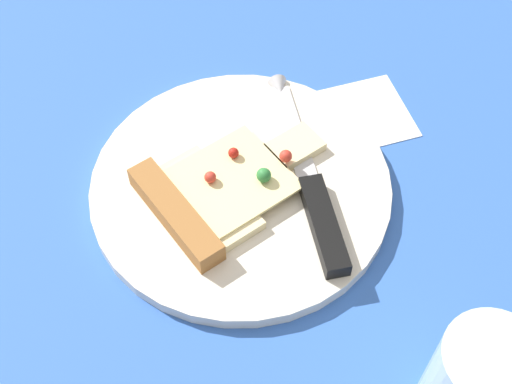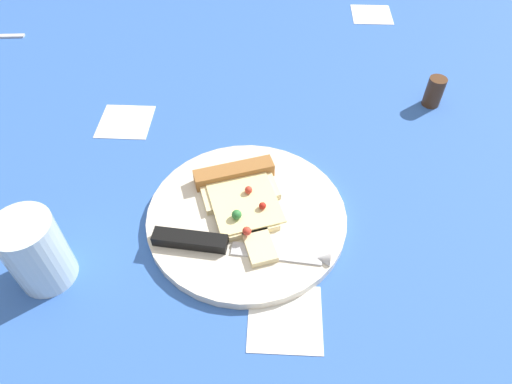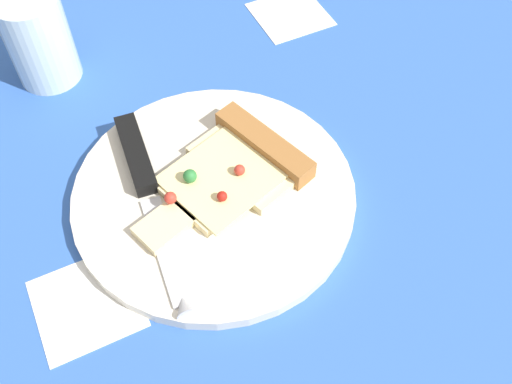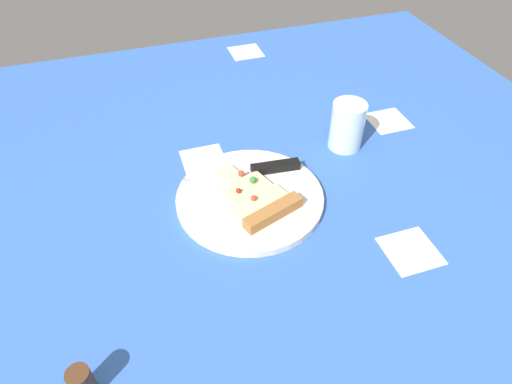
% 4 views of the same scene
% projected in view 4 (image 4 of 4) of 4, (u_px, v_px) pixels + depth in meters
% --- Properties ---
extents(ground_plane, '(1.46, 1.46, 0.03)m').
position_uv_depth(ground_plane, '(284.00, 198.00, 0.90)').
color(ground_plane, '#3360B7').
rests_on(ground_plane, ground).
extents(plate, '(0.28, 0.28, 0.01)m').
position_uv_depth(plate, '(250.00, 198.00, 0.87)').
color(plate, silver).
rests_on(plate, ground_plane).
extents(pizza_slice, '(0.14, 0.19, 0.03)m').
position_uv_depth(pizza_slice, '(258.00, 200.00, 0.85)').
color(pizza_slice, beige).
rests_on(pizza_slice, plate).
extents(knife, '(0.24, 0.04, 0.02)m').
position_uv_depth(knife, '(255.00, 170.00, 0.91)').
color(knife, silver).
rests_on(knife, plate).
extents(drinking_glass, '(0.07, 0.07, 0.11)m').
position_uv_depth(drinking_glass, '(347.00, 126.00, 0.97)').
color(drinking_glass, silver).
rests_on(drinking_glass, ground_plane).
extents(pepper_shaker, '(0.03, 0.03, 0.05)m').
position_uv_depth(pepper_shaker, '(82.00, 383.00, 0.59)').
color(pepper_shaker, '#4C2D19').
rests_on(pepper_shaker, ground_plane).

